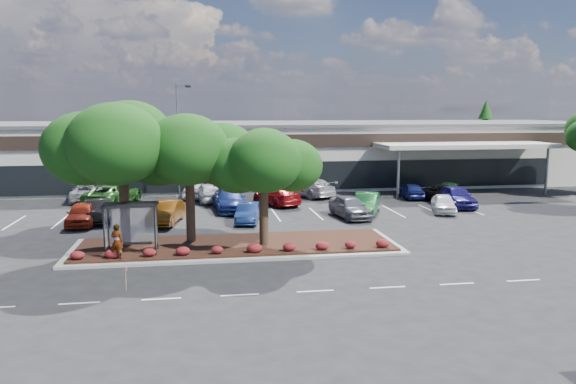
{
  "coord_description": "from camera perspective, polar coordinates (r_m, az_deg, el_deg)",
  "views": [
    {
      "loc": [
        -3.94,
        -26.48,
        7.65
      ],
      "look_at": [
        1.42,
        7.29,
        2.6
      ],
      "focal_mm": 35.0,
      "sensor_mm": 36.0,
      "label": 1
    }
  ],
  "objects": [
    {
      "name": "ground",
      "position": [
        27.84,
        -0.54,
        -7.55
      ],
      "size": [
        160.0,
        160.0,
        0.0
      ],
      "primitive_type": "plane",
      "color": "black",
      "rests_on": "ground"
    },
    {
      "name": "retail_store",
      "position": [
        60.69,
        -5.23,
        4.12
      ],
      "size": [
        80.4,
        25.2,
        6.25
      ],
      "color": "beige",
      "rests_on": "ground"
    },
    {
      "name": "landscape_island",
      "position": [
        31.45,
        -5.24,
        -5.48
      ],
      "size": [
        18.0,
        6.0,
        0.26
      ],
      "color": "#9D9C98",
      "rests_on": "ground"
    },
    {
      "name": "lane_markings",
      "position": [
        37.88,
        -3.08,
        -3.25
      ],
      "size": [
        33.12,
        20.06,
        0.01
      ],
      "color": "silver",
      "rests_on": "ground"
    },
    {
      "name": "shrub_row",
      "position": [
        29.33,
        -4.98,
        -5.72
      ],
      "size": [
        17.0,
        0.8,
        0.5
      ],
      "primitive_type": null,
      "color": "maroon",
      "rests_on": "landscape_island"
    },
    {
      "name": "bus_shelter",
      "position": [
        30.12,
        -15.67,
        -2.13
      ],
      "size": [
        2.75,
        1.55,
        2.59
      ],
      "color": "black",
      "rests_on": "landscape_island"
    },
    {
      "name": "island_tree_west",
      "position": [
        31.43,
        -16.39,
        1.77
      ],
      "size": [
        7.2,
        7.2,
        7.89
      ],
      "primitive_type": null,
      "color": "#15390C",
      "rests_on": "landscape_island"
    },
    {
      "name": "island_tree_mid",
      "position": [
        31.9,
        -9.97,
        1.56
      ],
      "size": [
        6.6,
        6.6,
        7.32
      ],
      "primitive_type": null,
      "color": "#15390C",
      "rests_on": "landscape_island"
    },
    {
      "name": "island_tree_east",
      "position": [
        30.65,
        -2.49,
        0.64
      ],
      "size": [
        5.8,
        5.8,
        6.5
      ],
      "primitive_type": null,
      "color": "#15390C",
      "rests_on": "landscape_island"
    },
    {
      "name": "conifer_north_east",
      "position": [
        80.1,
        19.35,
        5.68
      ],
      "size": [
        3.96,
        3.96,
        9.0
      ],
      "primitive_type": "cone",
      "color": "#15390C",
      "rests_on": "ground"
    },
    {
      "name": "person_waiting",
      "position": [
        29.21,
        -16.96,
        -4.84
      ],
      "size": [
        0.76,
        0.63,
        1.77
      ],
      "primitive_type": "imported",
      "rotation": [
        0.0,
        0.0,
        2.76
      ],
      "color": "#594C47",
      "rests_on": "landscape_island"
    },
    {
      "name": "light_pole",
      "position": [
        48.36,
        -10.97,
        4.3
      ],
      "size": [
        1.42,
        0.7,
        9.75
      ],
      "rotation": [
        0.0,
        0.0,
        -0.27
      ],
      "color": "#9D9C98",
      "rests_on": "ground"
    },
    {
      "name": "survey_stake",
      "position": [
        25.05,
        -16.12,
        -8.12
      ],
      "size": [
        0.07,
        0.14,
        1.04
      ],
      "color": "tan",
      "rests_on": "ground"
    },
    {
      "name": "car_0",
      "position": [
        39.81,
        -20.18,
        -2.1
      ],
      "size": [
        1.92,
        4.48,
        1.51
      ],
      "primitive_type": "imported",
      "rotation": [
        0.0,
        0.0,
        0.03
      ],
      "color": "maroon",
      "rests_on": "ground"
    },
    {
      "name": "car_1",
      "position": [
        40.61,
        -18.76,
        -1.83
      ],
      "size": [
        2.53,
        4.81,
        1.51
      ],
      "primitive_type": "imported",
      "rotation": [
        0.0,
        0.0,
        0.21
      ],
      "color": "black",
      "rests_on": "ground"
    },
    {
      "name": "car_2",
      "position": [
        38.69,
        -12.29,
        -2.04
      ],
      "size": [
        2.51,
        4.88,
        1.53
      ],
      "primitive_type": "imported",
      "rotation": [
        0.0,
        0.0,
        -0.2
      ],
      "color": "#63340A",
      "rests_on": "ground"
    },
    {
      "name": "car_3",
      "position": [
        42.91,
        -5.94,
        -0.8
      ],
      "size": [
        2.74,
        5.84,
        1.65
      ],
      "primitive_type": "imported",
      "rotation": [
        0.0,
        0.0,
        0.08
      ],
      "color": "navy",
      "rests_on": "ground"
    },
    {
      "name": "car_4",
      "position": [
        38.33,
        -4.09,
        -2.12
      ],
      "size": [
        2.14,
        4.24,
        1.34
      ],
      "primitive_type": "imported",
      "rotation": [
        0.0,
        0.0,
        -0.19
      ],
      "color": "navy",
      "rests_on": "ground"
    },
    {
      "name": "car_5",
      "position": [
        40.09,
        6.31,
        -1.5
      ],
      "size": [
        2.48,
        4.85,
        1.58
      ],
      "primitive_type": "imported",
      "rotation": [
        0.0,
        0.0,
        0.14
      ],
      "color": "#595A61",
      "rests_on": "ground"
    },
    {
      "name": "car_6",
      "position": [
        41.82,
        7.95,
        -1.15
      ],
      "size": [
        3.36,
        4.93,
        1.54
      ],
      "primitive_type": "imported",
      "rotation": [
        0.0,
        0.0,
        -0.41
      ],
      "color": "#185524",
      "rests_on": "ground"
    },
    {
      "name": "car_7",
      "position": [
        43.48,
        15.53,
        -1.13
      ],
      "size": [
        2.75,
        4.31,
        1.36
      ],
      "primitive_type": "imported",
      "rotation": [
        0.0,
        0.0,
        -0.31
      ],
      "color": "white",
      "rests_on": "ground"
    },
    {
      "name": "car_8",
      "position": [
        46.25,
        16.74,
        -0.43
      ],
      "size": [
        2.34,
        5.05,
        1.68
      ],
      "primitive_type": "imported",
      "rotation": [
        0.0,
        0.0,
        -0.07
      ],
      "color": "navy",
      "rests_on": "ground"
    },
    {
      "name": "car_9",
      "position": [
        50.04,
        -19.81,
        -0.02
      ],
      "size": [
        3.16,
        5.68,
        1.5
      ],
      "primitive_type": "imported",
      "rotation": [
        0.0,
        0.0,
        3.27
      ],
      "color": "#B6B6B6",
      "rests_on": "ground"
    },
    {
      "name": "car_10",
      "position": [
        47.72,
        -17.31,
        -0.2
      ],
      "size": [
        4.73,
        6.58,
        1.66
      ],
      "primitive_type": "imported",
      "rotation": [
        0.0,
        0.0,
        2.77
      ],
      "color": "#24571D",
      "rests_on": "ground"
    },
    {
      "name": "car_11",
      "position": [
        49.29,
        -9.39,
        0.27
      ],
      "size": [
        2.49,
        4.76,
        1.54
      ],
      "primitive_type": "imported",
      "rotation": [
        0.0,
        0.0,
        2.99
      ],
      "color": "white",
      "rests_on": "ground"
    },
    {
      "name": "car_12",
      "position": [
        47.1,
        -8.07,
        -0.03
      ],
      "size": [
        2.76,
        5.06,
        1.63
      ],
      "primitive_type": "imported",
      "rotation": [
        0.0,
        0.0,
        3.32
      ],
      "color": "silver",
      "rests_on": "ground"
    },
    {
      "name": "car_13",
      "position": [
        45.3,
        -1.16,
        -0.35
      ],
      "size": [
        3.96,
        5.63,
        1.51
      ],
      "primitive_type": "imported",
      "rotation": [
        0.0,
        0.0,
        3.53
      ],
      "color": "maroon",
      "rests_on": "ground"
    },
    {
      "name": "car_14",
      "position": [
        49.58,
        2.21,
        0.47
      ],
      "size": [
        4.37,
        6.03,
        1.62
      ],
      "primitive_type": "imported",
      "rotation": [
        0.0,
        0.0,
        3.57
      ],
      "color": "silver",
      "rests_on": "ground"
    },
    {
      "name": "car_15",
      "position": [
        49.67,
        12.4,
        0.13
      ],
      "size": [
        1.95,
        4.07,
        1.34
      ],
      "primitive_type": "imported",
      "rotation": [
        0.0,
        0.0,
        3.05
      ],
      "color": "navy",
      "rests_on": "ground"
    },
    {
      "name": "car_16",
      "position": [
        48.93,
        14.94,
        -0.05
      ],
      "size": [
        3.76,
        5.49,
        1.4
      ],
      "primitive_type": "imported",
      "rotation": [
        0.0,
        0.0,
        3.46
      ],
      "color": "black",
      "rests_on": "ground"
    },
    {
      "name": "car_17",
      "position": [
        50.3,
        16.04,
        0.15
      ],
      "size": [
        3.89,
        5.34,
        1.44
      ],
      "primitive_type": "imported",
      "rotation": [
        0.0,
        0.0,
        2.71
      ],
      "color": "#1A471A",
      "rests_on": "ground"
    }
  ]
}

